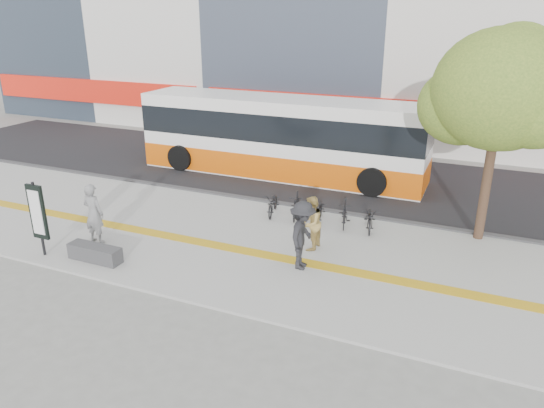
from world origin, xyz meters
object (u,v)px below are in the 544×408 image
at_px(bus, 281,139).
at_px(bench, 95,253).
at_px(signboard, 38,213).
at_px(pedestrian_tan, 311,223).
at_px(seated_woman, 94,214).
at_px(street_tree, 500,92).
at_px(pedestrian_dark, 303,236).

bearing_deg(bus, bench, -99.50).
xyz_separation_m(signboard, pedestrian_tan, (6.89, 3.42, -0.48)).
height_order(bus, seated_woman, bus).
distance_m(bench, bus, 9.92).
bearing_deg(signboard, pedestrian_tan, 26.41).
relative_size(bench, seated_woman, 0.86).
distance_m(signboard, street_tree, 13.40).
xyz_separation_m(street_tree, bus, (-8.16, 3.68, -2.93)).
xyz_separation_m(signboard, street_tree, (11.38, 6.33, 3.15)).
bearing_deg(seated_woman, pedestrian_tan, -159.69).
distance_m(bench, street_tree, 12.23).
xyz_separation_m(pedestrian_tan, pedestrian_dark, (0.18, -1.21, 0.15)).
distance_m(bus, pedestrian_dark, 8.71).
height_order(bench, signboard, signboard).
height_order(bus, pedestrian_tan, bus).
relative_size(signboard, bus, 0.18).
bearing_deg(bench, seated_woman, 129.44).
relative_size(bus, pedestrian_tan, 7.53).
height_order(bench, bus, bus).
bearing_deg(bench, signboard, -169.19).
relative_size(bus, seated_woman, 6.55).
relative_size(bench, pedestrian_dark, 0.84).
relative_size(bench, signboard, 0.73).
bearing_deg(bus, pedestrian_tan, -60.90).
bearing_deg(bench, bus, 80.50).
bearing_deg(signboard, pedestrian_dark, 17.36).
bearing_deg(pedestrian_dark, pedestrian_tan, 3.66).
height_order(signboard, bus, bus).
relative_size(signboard, street_tree, 0.35).
xyz_separation_m(bus, pedestrian_dark, (3.84, -7.80, -0.55)).
height_order(seated_woman, pedestrian_tan, seated_woman).
bearing_deg(street_tree, pedestrian_dark, -136.33).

